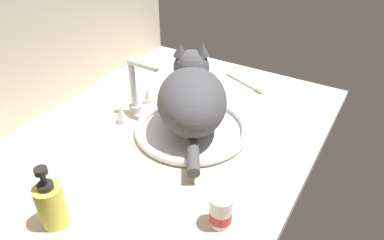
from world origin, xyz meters
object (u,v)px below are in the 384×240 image
(sink_basin, at_px, (192,128))
(faucet, at_px, (136,92))
(pill_bottle, at_px, (221,212))
(soap_pump_bottle, at_px, (51,204))
(cat, at_px, (192,95))
(toothbrush, at_px, (245,83))

(sink_basin, distance_m, faucet, 0.21)
(pill_bottle, xyz_separation_m, soap_pump_bottle, (-0.18, 0.31, 0.02))
(sink_basin, bearing_deg, faucet, 90.00)
(cat, relative_size, soap_pump_bottle, 2.43)
(faucet, bearing_deg, sink_basin, -90.00)
(sink_basin, height_order, pill_bottle, pill_bottle)
(faucet, distance_m, cat, 0.20)
(sink_basin, distance_m, cat, 0.10)
(soap_pump_bottle, bearing_deg, cat, -8.76)
(cat, bearing_deg, pill_bottle, -139.58)
(sink_basin, xyz_separation_m, soap_pump_bottle, (-0.44, 0.08, 0.04))
(sink_basin, relative_size, faucet, 1.82)
(faucet, relative_size, toothbrush, 1.06)
(sink_basin, bearing_deg, soap_pump_bottle, 169.64)
(cat, xyz_separation_m, toothbrush, (0.33, -0.02, -0.11))
(sink_basin, distance_m, soap_pump_bottle, 0.45)
(toothbrush, bearing_deg, pill_bottle, -160.73)
(sink_basin, distance_m, toothbrush, 0.35)
(pill_bottle, xyz_separation_m, toothbrush, (0.61, 0.21, -0.03))
(soap_pump_bottle, relative_size, toothbrush, 0.88)
(cat, height_order, toothbrush, cat)
(faucet, bearing_deg, cat, -85.08)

